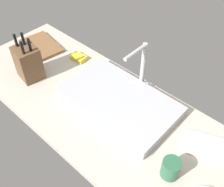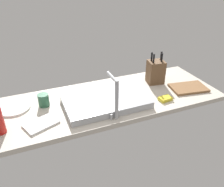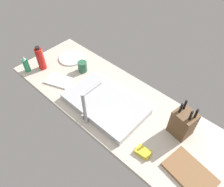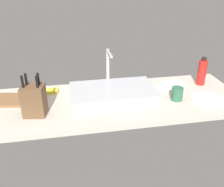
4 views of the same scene
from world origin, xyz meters
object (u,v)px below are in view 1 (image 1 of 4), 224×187
object	(u,v)px
cutting_board	(41,46)
dish_sponge	(79,58)
sink_basin	(119,101)
dish_towel	(207,146)
ceramic_cup	(171,168)
knife_block	(28,63)
faucet	(141,64)

from	to	relation	value
cutting_board	dish_sponge	distance (cm)	27.39
sink_basin	dish_sponge	world-z (taller)	sink_basin
cutting_board	dish_sponge	world-z (taller)	dish_sponge
dish_towel	ceramic_cup	distance (cm)	22.34
knife_block	dish_sponge	distance (cm)	29.92
faucet	dish_towel	world-z (taller)	faucet
faucet	knife_block	world-z (taller)	faucet
ceramic_cup	dish_sponge	size ratio (longest dim) A/B	0.97
knife_block	cutting_board	xyz separation A→B (cm)	(-18.31, 20.04, -8.57)
knife_block	cutting_board	size ratio (longest dim) A/B	0.94
dish_sponge	knife_block	bearing A→B (deg)	-106.17
sink_basin	dish_towel	world-z (taller)	sink_basin
sink_basin	dish_sponge	xyz separation A→B (cm)	(-41.43, 10.79, -1.12)
faucet	knife_block	bearing A→B (deg)	-146.26
faucet	knife_block	distance (cm)	59.73
faucet	ceramic_cup	distance (cm)	51.73
ceramic_cup	cutting_board	bearing A→B (deg)	170.53
dish_towel	dish_sponge	size ratio (longest dim) A/B	2.14
faucet	knife_block	size ratio (longest dim) A/B	1.06
sink_basin	ceramic_cup	world-z (taller)	ceramic_cup
cutting_board	sink_basin	bearing A→B (deg)	-2.71
knife_block	dish_towel	world-z (taller)	knife_block
faucet	cutting_board	distance (cm)	70.55
sink_basin	dish_sponge	bearing A→B (deg)	165.41
knife_block	faucet	bearing A→B (deg)	42.91
cutting_board	ceramic_cup	size ratio (longest dim) A/B	3.10
faucet	sink_basin	bearing A→B (deg)	-89.75
sink_basin	knife_block	xyz separation A→B (cm)	(-49.43, -16.83, 7.15)
knife_block	cutting_board	world-z (taller)	knife_block
knife_block	dish_towel	bearing A→B (deg)	23.22
dish_sponge	cutting_board	bearing A→B (deg)	-163.93
ceramic_cup	dish_towel	bearing A→B (deg)	77.06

